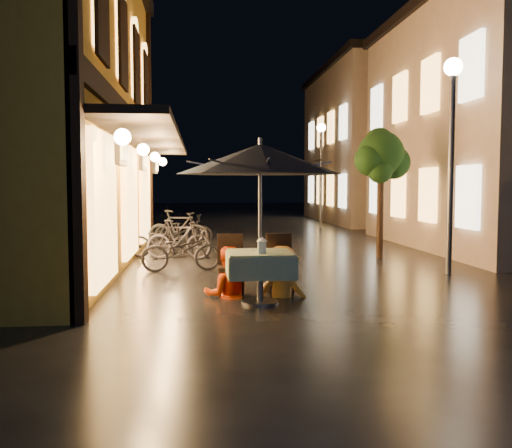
{
  "coord_description": "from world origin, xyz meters",
  "views": [
    {
      "loc": [
        -1.93,
        -8.78,
        1.78
      ],
      "look_at": [
        -1.03,
        0.19,
        1.15
      ],
      "focal_mm": 40.0,
      "sensor_mm": 36.0,
      "label": 1
    }
  ],
  "objects": [
    {
      "name": "east_building_far",
      "position": [
        7.49,
        18.0,
        3.66
      ],
      "size": [
        7.3,
        10.3,
        7.3
      ],
      "color": "#BEA797",
      "rests_on": "ground"
    },
    {
      "name": "cafe_chair_right",
      "position": [
        -0.63,
        0.32,
        0.54
      ],
      "size": [
        0.42,
        0.42,
        0.97
      ],
      "color": "black",
      "rests_on": "ground"
    },
    {
      "name": "bicycle_0",
      "position": [
        -2.29,
        2.87,
        0.43
      ],
      "size": [
        1.68,
        0.78,
        0.85
      ],
      "primitive_type": "imported",
      "rotation": [
        0.0,
        0.0,
        1.71
      ],
      "color": "#222228",
      "rests_on": "ground"
    },
    {
      "name": "cafe_chair_left",
      "position": [
        -1.43,
        0.32,
        0.54
      ],
      "size": [
        0.42,
        0.42,
        0.97
      ],
      "color": "black",
      "rests_on": "ground"
    },
    {
      "name": "bicycle_4",
      "position": [
        -2.38,
        7.79,
        0.45
      ],
      "size": [
        1.79,
        0.86,
        0.9
      ],
      "primitive_type": "imported",
      "rotation": [
        0.0,
        0.0,
        1.41
      ],
      "color": "black",
      "rests_on": "ground"
    },
    {
      "name": "bicycle_3",
      "position": [
        -2.5,
        6.98,
        0.53
      ],
      "size": [
        1.84,
        1.05,
        1.06
      ],
      "primitive_type": "imported",
      "rotation": [
        0.0,
        0.0,
        1.24
      ],
      "color": "#242429",
      "rests_on": "ground"
    },
    {
      "name": "streetlamp_far",
      "position": [
        3.0,
        14.0,
        2.92
      ],
      "size": [
        0.36,
        0.36,
        4.23
      ],
      "color": "#59595E",
      "rests_on": "ground"
    },
    {
      "name": "bicycle_2",
      "position": [
        -2.84,
        5.16,
        0.41
      ],
      "size": [
        1.57,
        0.59,
        0.82
      ],
      "primitive_type": "imported",
      "rotation": [
        0.0,
        0.0,
        1.54
      ],
      "color": "black",
      "rests_on": "ground"
    },
    {
      "name": "bicycle_1",
      "position": [
        -2.41,
        4.77,
        0.47
      ],
      "size": [
        1.61,
        0.73,
        0.94
      ],
      "primitive_type": "imported",
      "rotation": [
        0.0,
        0.0,
        1.38
      ],
      "color": "black",
      "rests_on": "ground"
    },
    {
      "name": "cafe_table",
      "position": [
        -1.03,
        -0.41,
        0.59
      ],
      "size": [
        0.99,
        0.99,
        0.78
      ],
      "color": "#59595E",
      "rests_on": "ground"
    },
    {
      "name": "streetlamp_near",
      "position": [
        3.0,
        2.0,
        2.92
      ],
      "size": [
        0.36,
        0.36,
        4.23
      ],
      "color": "#59595E",
      "rests_on": "ground"
    },
    {
      "name": "table_lantern",
      "position": [
        -1.03,
        -0.67,
        0.92
      ],
      "size": [
        0.16,
        0.16,
        0.25
      ],
      "color": "white",
      "rests_on": "cafe_table"
    },
    {
      "name": "ground",
      "position": [
        0.0,
        0.0,
        0.0
      ],
      "size": [
        90.0,
        90.0,
        0.0
      ],
      "primitive_type": "plane",
      "color": "black",
      "rests_on": "ground"
    },
    {
      "name": "person_yellow",
      "position": [
        -0.62,
        0.11,
        0.78
      ],
      "size": [
        1.12,
        0.81,
        1.56
      ],
      "primitive_type": "imported",
      "rotation": [
        0.0,
        0.0,
        2.89
      ],
      "color": "#FFA532",
      "rests_on": "ground"
    },
    {
      "name": "west_building",
      "position": [
        -5.72,
        4.0,
        3.71
      ],
      "size": [
        5.9,
        11.4,
        7.4
      ],
      "color": "#C48523",
      "rests_on": "ground"
    },
    {
      "name": "street_tree",
      "position": [
        2.41,
        4.51,
        2.42
      ],
      "size": [
        1.43,
        1.2,
        3.15
      ],
      "color": "black",
      "rests_on": "ground"
    },
    {
      "name": "person_orange",
      "position": [
        -1.49,
        0.18,
        0.78
      ],
      "size": [
        0.78,
        0.62,
        1.56
      ],
      "primitive_type": "imported",
      "rotation": [
        0.0,
        0.0,
        3.19
      ],
      "color": "red",
      "rests_on": "ground"
    },
    {
      "name": "patio_umbrella",
      "position": [
        -1.03,
        -0.41,
        2.15
      ],
      "size": [
        2.47,
        2.47,
        2.46
      ],
      "color": "#59595E",
      "rests_on": "ground"
    }
  ]
}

